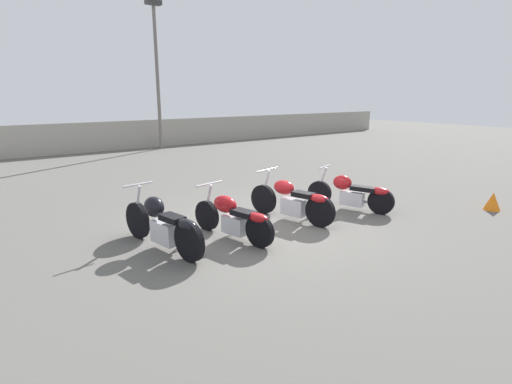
{
  "coord_description": "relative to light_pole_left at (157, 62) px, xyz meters",
  "views": [
    {
      "loc": [
        -4.67,
        -5.91,
        2.56
      ],
      "look_at": [
        0.0,
        0.29,
        0.65
      ],
      "focal_mm": 28.0,
      "sensor_mm": 36.0,
      "label": 1
    }
  ],
  "objects": [
    {
      "name": "ground_plane",
      "position": [
        -3.23,
        -12.15,
        -3.96
      ],
      "size": [
        60.0,
        60.0,
        0.0
      ],
      "primitive_type": "plane",
      "color": "#5B5954"
    },
    {
      "name": "fence_back",
      "position": [
        -3.23,
        0.76,
        -3.3
      ],
      "size": [
        40.0,
        0.04,
        1.34
      ],
      "color": "#9E998E",
      "rests_on": "ground_plane"
    },
    {
      "name": "light_pole_left",
      "position": [
        0.0,
        0.0,
        0.0
      ],
      "size": [
        0.7,
        0.35,
        6.61
      ],
      "color": "slate",
      "rests_on": "ground_plane"
    },
    {
      "name": "motorcycle_slot_0",
      "position": [
        -5.33,
        -12.05,
        -3.52
      ],
      "size": [
        0.64,
        2.19,
        1.03
      ],
      "rotation": [
        0.0,
        0.0,
        0.16
      ],
      "color": "black",
      "rests_on": "ground_plane"
    },
    {
      "name": "motorcycle_slot_1",
      "position": [
        -4.1,
        -12.33,
        -3.56
      ],
      "size": [
        0.69,
        1.92,
        0.95
      ],
      "rotation": [
        0.0,
        0.0,
        0.19
      ],
      "color": "black",
      "rests_on": "ground_plane"
    },
    {
      "name": "motorcycle_slot_2",
      "position": [
        -2.52,
        -12.16,
        -3.54
      ],
      "size": [
        0.76,
        2.05,
        1.01
      ],
      "rotation": [
        0.0,
        0.0,
        0.22
      ],
      "color": "black",
      "rests_on": "ground_plane"
    },
    {
      "name": "motorcycle_slot_3",
      "position": [
        -0.92,
        -12.37,
        -3.57
      ],
      "size": [
        0.89,
        1.93,
        0.94
      ],
      "rotation": [
        0.0,
        0.0,
        0.35
      ],
      "color": "black",
      "rests_on": "ground_plane"
    },
    {
      "name": "traffic_cone_near",
      "position": [
        1.62,
        -14.33,
        -3.76
      ],
      "size": [
        0.36,
        0.36,
        0.4
      ],
      "color": "orange",
      "rests_on": "ground_plane"
    }
  ]
}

